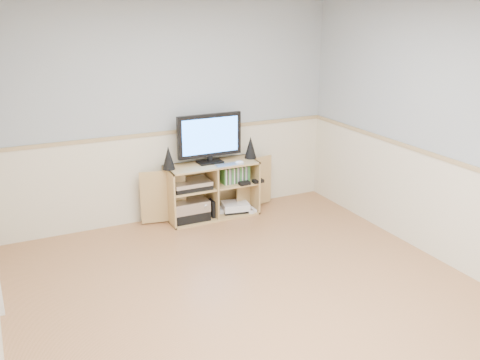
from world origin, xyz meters
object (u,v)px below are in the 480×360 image
object	(u,v)px
monitor	(210,137)
media_cabinet	(210,189)
keyboard	(229,165)
game_consoles	(234,207)

from	to	relation	value
monitor	media_cabinet	bearing A→B (deg)	90.00
keyboard	game_consoles	distance (m)	0.61
monitor	game_consoles	bearing A→B (deg)	-12.32
media_cabinet	monitor	xyz separation A→B (m)	(0.00, -0.00, 0.63)
media_cabinet	keyboard	bearing A→B (deg)	-50.13
media_cabinet	keyboard	distance (m)	0.41
monitor	keyboard	bearing A→B (deg)	-49.79
media_cabinet	monitor	world-z (taller)	monitor
media_cabinet	game_consoles	size ratio (longest dim) A/B	3.64
media_cabinet	monitor	size ratio (longest dim) A/B	2.17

